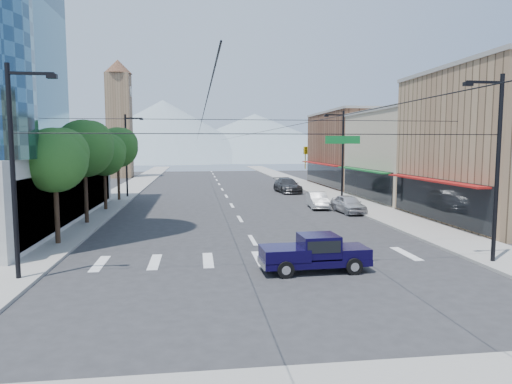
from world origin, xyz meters
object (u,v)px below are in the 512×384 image
(pedestrian, at_px, (318,247))
(parked_car_near, at_px, (348,204))
(parked_car_far, at_px, (287,185))
(pickup_truck, at_px, (314,252))
(parked_car_mid, at_px, (318,200))

(pedestrian, distance_m, parked_car_near, 17.15)
(parked_car_near, height_order, parked_car_far, parked_car_far)
(parked_car_far, bearing_deg, pickup_truck, -104.35)
(parked_car_near, xyz_separation_m, parked_car_far, (-1.80, 17.06, 0.09))
(pedestrian, height_order, parked_car_near, pedestrian)
(pickup_truck, xyz_separation_m, pedestrian, (0.57, 1.36, -0.08))
(pedestrian, distance_m, parked_car_mid, 19.63)
(pickup_truck, height_order, parked_car_far, parked_car_far)
(pedestrian, bearing_deg, parked_car_near, -31.44)
(pedestrian, height_order, parked_car_far, parked_car_far)
(pickup_truck, xyz_separation_m, parked_car_near, (7.47, 17.07, -0.11))
(parked_car_near, bearing_deg, pickup_truck, -118.21)
(parked_car_near, relative_size, parked_car_mid, 1.01)
(parked_car_mid, bearing_deg, parked_car_near, -56.04)
(parked_car_near, height_order, parked_car_mid, parked_car_near)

